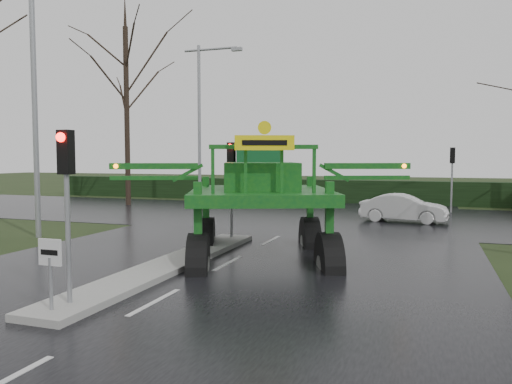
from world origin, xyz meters
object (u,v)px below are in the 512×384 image
(traffic_signal_far, at_px, (452,165))
(street_light_left_far, at_px, (204,110))
(traffic_signal_near, at_px, (66,179))
(crop_sprayer, at_px, (198,182))
(white_sedan, at_px, (403,222))
(street_light_left_near, at_px, (40,75))
(traffic_signal_mid, at_px, (231,169))
(keep_left_sign, at_px, (50,263))

(traffic_signal_far, height_order, street_light_left_far, street_light_left_far)
(traffic_signal_near, bearing_deg, crop_sprayer, 80.62)
(street_light_left_far, bearing_deg, traffic_signal_far, 0.03)
(crop_sprayer, bearing_deg, white_sedan, 46.22)
(traffic_signal_near, bearing_deg, street_light_left_near, 134.53)
(traffic_signal_near, xyz_separation_m, traffic_signal_mid, (0.00, 8.50, 0.00))
(street_light_left_near, distance_m, street_light_left_far, 14.00)
(traffic_signal_near, xyz_separation_m, crop_sprayer, (0.72, 4.34, -0.26))
(traffic_signal_far, bearing_deg, traffic_signal_mid, 58.07)
(traffic_signal_mid, distance_m, street_light_left_far, 14.68)
(traffic_signal_near, height_order, street_light_left_far, street_light_left_far)
(traffic_signal_far, relative_size, crop_sprayer, 0.43)
(street_light_left_far, height_order, crop_sprayer, street_light_left_far)
(traffic_signal_mid, distance_m, traffic_signal_far, 14.75)
(street_light_left_far, distance_m, crop_sprayer, 18.69)
(street_light_left_near, bearing_deg, white_sedan, 35.93)
(white_sedan, bearing_deg, street_light_left_far, 74.85)
(traffic_signal_mid, relative_size, traffic_signal_far, 1.00)
(traffic_signal_near, distance_m, traffic_signal_mid, 8.50)
(street_light_left_near, relative_size, street_light_left_far, 1.00)
(keep_left_sign, bearing_deg, street_light_left_near, 132.59)
(traffic_signal_mid, height_order, street_light_left_far, street_light_left_far)
(traffic_signal_near, bearing_deg, traffic_signal_far, 69.64)
(traffic_signal_far, xyz_separation_m, street_light_left_far, (-14.69, -0.01, 3.40))
(traffic_signal_near, bearing_deg, traffic_signal_mid, 90.00)
(street_light_left_far, xyz_separation_m, white_sedan, (12.44, -4.98, -5.99))
(traffic_signal_far, distance_m, street_light_left_far, 15.08)
(keep_left_sign, relative_size, traffic_signal_mid, 0.38)
(street_light_left_near, distance_m, white_sedan, 16.49)
(street_light_left_far, bearing_deg, keep_left_sign, -72.22)
(street_light_left_near, bearing_deg, crop_sprayer, -19.35)
(traffic_signal_mid, bearing_deg, white_sedan, 53.62)
(traffic_signal_far, distance_m, crop_sprayer, 18.12)
(street_light_left_far, bearing_deg, traffic_signal_near, -71.83)
(keep_left_sign, bearing_deg, white_sedan, 71.44)
(street_light_left_far, height_order, white_sedan, street_light_left_far)
(traffic_signal_near, height_order, traffic_signal_mid, same)
(street_light_left_near, bearing_deg, street_light_left_far, 90.00)
(white_sedan, bearing_deg, traffic_signal_mid, 150.30)
(keep_left_sign, height_order, street_light_left_far, street_light_left_far)
(crop_sprayer, bearing_deg, traffic_signal_near, -120.72)
(traffic_signal_near, xyz_separation_m, street_light_left_far, (-6.89, 21.01, 3.40))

